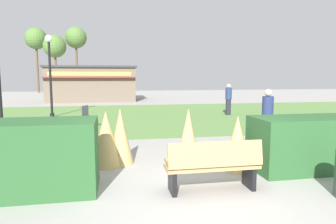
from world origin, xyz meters
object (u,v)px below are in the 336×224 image
(park_bench, at_px, (213,166))
(cafe_chair_west, at_px, (87,114))
(tree_center_bg, at_px, (76,38))
(lamppost_far, at_px, (50,66))
(food_kiosk, at_px, (93,83))
(person_strolling, at_px, (267,116))
(tree_right_bg, at_px, (55,47))
(person_standing, at_px, (228,99))
(parked_car_west_slot, at_px, (105,89))
(tree_left_bg, at_px, (36,39))

(park_bench, bearing_deg, cafe_chair_west, 110.89)
(cafe_chair_west, height_order, tree_center_bg, tree_center_bg)
(lamppost_far, xyz_separation_m, food_kiosk, (1.33, 10.63, -1.12))
(park_bench, height_order, cafe_chair_west, park_bench)
(person_strolling, xyz_separation_m, tree_right_bg, (-11.87, 30.63, 4.96))
(food_kiosk, xyz_separation_m, person_standing, (7.99, -11.49, -0.64))
(food_kiosk, height_order, tree_right_bg, tree_right_bg)
(lamppost_far, distance_m, person_strolling, 11.07)
(parked_car_west_slot, relative_size, tree_center_bg, 0.50)
(tree_right_bg, xyz_separation_m, tree_center_bg, (2.34, 1.96, 1.34))
(park_bench, distance_m, tree_left_bg, 39.18)
(person_standing, xyz_separation_m, tree_center_bg, (-11.00, 25.84, 6.30))
(parked_car_west_slot, bearing_deg, lamppost_far, -96.05)
(park_bench, bearing_deg, parked_car_west_slot, 95.24)
(person_strolling, bearing_deg, food_kiosk, 173.41)
(food_kiosk, relative_size, parked_car_west_slot, 1.75)
(park_bench, height_order, person_standing, person_standing)
(lamppost_far, relative_size, parked_car_west_slot, 0.97)
(cafe_chair_west, distance_m, person_standing, 7.71)
(parked_car_west_slot, bearing_deg, person_standing, -70.79)
(park_bench, xyz_separation_m, lamppost_far, (-4.93, 10.97, 2.14))
(person_standing, xyz_separation_m, parked_car_west_slot, (-7.21, 20.70, -0.22))
(cafe_chair_west, bearing_deg, lamppost_far, 120.63)
(lamppost_far, height_order, cafe_chair_west, lamppost_far)
(food_kiosk, height_order, tree_left_bg, tree_left_bg)
(parked_car_west_slot, relative_size, tree_right_bg, 0.59)
(cafe_chair_west, bearing_deg, food_kiosk, 93.08)
(tree_left_bg, bearing_deg, park_bench, -72.24)
(person_strolling, xyz_separation_m, tree_center_bg, (-9.54, 32.59, 6.30))
(person_strolling, distance_m, person_standing, 6.90)
(cafe_chair_west, relative_size, tree_center_bg, 0.10)
(person_strolling, relative_size, tree_center_bg, 0.20)
(lamppost_far, bearing_deg, cafe_chair_west, -59.37)
(park_bench, bearing_deg, person_standing, 66.56)
(parked_car_west_slot, bearing_deg, tree_center_bg, 126.34)
(person_standing, relative_size, tree_right_bg, 0.23)
(food_kiosk, distance_m, tree_center_bg, 15.72)
(food_kiosk, bearing_deg, parked_car_west_slot, 85.17)
(person_strolling, bearing_deg, park_bench, -67.20)
(food_kiosk, bearing_deg, park_bench, -80.53)
(person_standing, bearing_deg, tree_center_bg, -178.91)
(person_standing, distance_m, tree_left_bg, 31.79)
(person_strolling, xyz_separation_m, parked_car_west_slot, (-5.75, 27.44, -0.22))
(tree_right_bg, bearing_deg, parked_car_west_slot, -27.51)
(person_strolling, bearing_deg, lamppost_far, -160.36)
(park_bench, distance_m, lamppost_far, 12.22)
(tree_center_bg, bearing_deg, food_kiosk, -78.15)
(parked_car_west_slot, bearing_deg, tree_right_bg, 152.49)
(cafe_chair_west, bearing_deg, parked_car_west_slot, 89.96)
(person_strolling, height_order, tree_center_bg, tree_center_bg)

